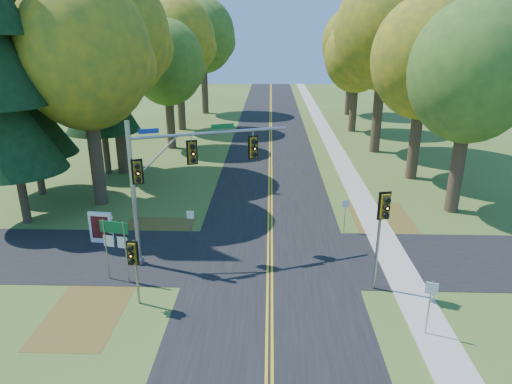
{
  "coord_description": "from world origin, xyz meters",
  "views": [
    {
      "loc": [
        -0.05,
        -18.62,
        10.88
      ],
      "look_at": [
        -0.73,
        2.87,
        3.2
      ],
      "focal_mm": 32.0,
      "sensor_mm": 36.0,
      "label": 1
    }
  ],
  "objects_px": {
    "traffic_mast": "(174,172)",
    "east_signal_pole": "(383,217)",
    "info_kiosk": "(101,228)",
    "route_sign_cluster": "(115,238)"
  },
  "relations": [
    {
      "from": "info_kiosk",
      "to": "east_signal_pole",
      "type": "bearing_deg",
      "value": -11.44
    },
    {
      "from": "east_signal_pole",
      "to": "route_sign_cluster",
      "type": "distance_m",
      "value": 11.68
    },
    {
      "from": "route_sign_cluster",
      "to": "info_kiosk",
      "type": "xyz_separation_m",
      "value": [
        -2.15,
        3.85,
        -1.23
      ]
    },
    {
      "from": "traffic_mast",
      "to": "info_kiosk",
      "type": "distance_m",
      "value": 6.05
    },
    {
      "from": "east_signal_pole",
      "to": "info_kiosk",
      "type": "relative_size",
      "value": 2.67
    },
    {
      "from": "route_sign_cluster",
      "to": "info_kiosk",
      "type": "relative_size",
      "value": 1.7
    },
    {
      "from": "traffic_mast",
      "to": "east_signal_pole",
      "type": "height_order",
      "value": "traffic_mast"
    },
    {
      "from": "traffic_mast",
      "to": "route_sign_cluster",
      "type": "bearing_deg",
      "value": -157.95
    },
    {
      "from": "traffic_mast",
      "to": "east_signal_pole",
      "type": "relative_size",
      "value": 1.57
    },
    {
      "from": "traffic_mast",
      "to": "info_kiosk",
      "type": "height_order",
      "value": "traffic_mast"
    }
  ]
}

